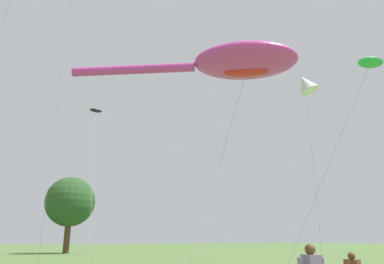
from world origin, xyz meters
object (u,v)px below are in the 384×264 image
object	(u,v)px
small_kite_bird_shape	(96,113)
small_kite_tiny_distant	(305,84)
small_kite_triangle_green	(370,65)
tree_broad_distant	(70,202)
big_show_kite	(240,62)

from	to	relation	value
small_kite_bird_shape	small_kite_tiny_distant	bearing A→B (deg)	126.16
small_kite_triangle_green	tree_broad_distant	distance (m)	43.37
small_kite_tiny_distant	tree_broad_distant	xyz separation A→B (m)	(-1.98, 37.86, -3.00)
big_show_kite	small_kite_bird_shape	size ratio (longest dim) A/B	1.17
small_kite_triangle_green	small_kite_tiny_distant	bearing A→B (deg)	-104.52
small_kite_bird_shape	small_kite_tiny_distant	size ratio (longest dim) A/B	0.91
small_kite_bird_shape	big_show_kite	bearing A→B (deg)	112.99
big_show_kite	small_kite_bird_shape	distance (m)	9.17
big_show_kite	small_kite_tiny_distant	bearing A→B (deg)	24.38
big_show_kite	small_kite_bird_shape	world-z (taller)	big_show_kite
big_show_kite	tree_broad_distant	world-z (taller)	big_show_kite
small_kite_bird_shape	small_kite_tiny_distant	xyz separation A→B (m)	(8.22, -8.72, 0.52)
small_kite_bird_shape	tree_broad_distant	world-z (taller)	tree_broad_distant
big_show_kite	small_kite_triangle_green	xyz separation A→B (m)	(0.32, -6.32, -2.74)
small_kite_tiny_distant	small_kite_bird_shape	bearing A→B (deg)	92.72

